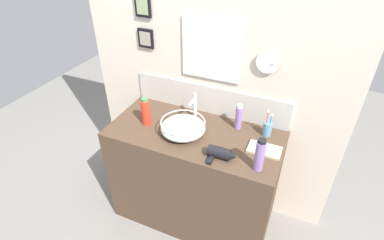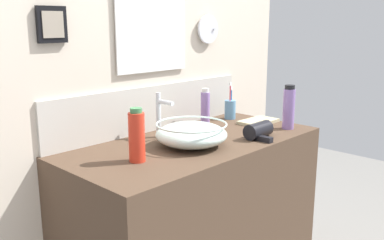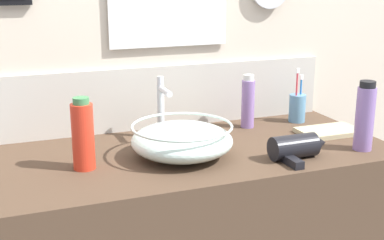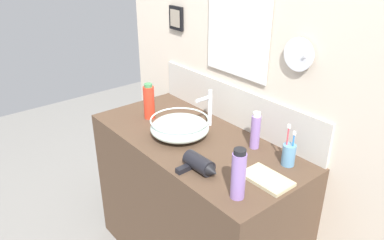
{
  "view_description": "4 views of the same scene",
  "coord_description": "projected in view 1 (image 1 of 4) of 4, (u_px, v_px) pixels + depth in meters",
  "views": [
    {
      "loc": [
        0.65,
        -1.54,
        2.12
      ],
      "look_at": [
        -0.02,
        0.0,
        0.96
      ],
      "focal_mm": 28.0,
      "sensor_mm": 36.0,
      "label": 1
    },
    {
      "loc": [
        -1.35,
        -1.27,
        1.38
      ],
      "look_at": [
        -0.02,
        0.0,
        0.96
      ],
      "focal_mm": 40.0,
      "sensor_mm": 36.0,
      "label": 2
    },
    {
      "loc": [
        -0.59,
        -1.49,
        1.41
      ],
      "look_at": [
        -0.02,
        0.0,
        0.96
      ],
      "focal_mm": 50.0,
      "sensor_mm": 36.0,
      "label": 3
    },
    {
      "loc": [
        1.32,
        -1.1,
        1.79
      ],
      "look_at": [
        -0.02,
        0.0,
        0.96
      ],
      "focal_mm": 35.0,
      "sensor_mm": 36.0,
      "label": 4
    }
  ],
  "objects": [
    {
      "name": "spray_bottle",
      "position": [
        260.0,
        155.0,
        1.74
      ],
      "size": [
        0.06,
        0.06,
        0.22
      ],
      "color": "#8C6BB2",
      "rests_on": "vanity_counter"
    },
    {
      "name": "faucet",
      "position": [
        194.0,
        105.0,
        2.16
      ],
      "size": [
        0.02,
        0.11,
        0.21
      ],
      "color": "silver",
      "rests_on": "vanity_counter"
    },
    {
      "name": "vanity_counter",
      "position": [
        194.0,
        176.0,
        2.34
      ],
      "size": [
        1.22,
        0.58,
        0.86
      ],
      "primitive_type": "cube",
      "color": "#4C3828",
      "rests_on": "ground"
    },
    {
      "name": "lotion_bottle",
      "position": [
        239.0,
        117.0,
        2.09
      ],
      "size": [
        0.05,
        0.05,
        0.19
      ],
      "color": "#8C6BB2",
      "rests_on": "vanity_counter"
    },
    {
      "name": "toothbrush_cup",
      "position": [
        267.0,
        129.0,
        2.04
      ],
      "size": [
        0.06,
        0.06,
        0.2
      ],
      "color": "#598CB2",
      "rests_on": "vanity_counter"
    },
    {
      "name": "soap_dispenser",
      "position": [
        146.0,
        112.0,
        2.13
      ],
      "size": [
        0.06,
        0.06,
        0.21
      ],
      "color": "red",
      "rests_on": "vanity_counter"
    },
    {
      "name": "ground_plane",
      "position": [
        194.0,
        212.0,
        2.58
      ],
      "size": [
        6.0,
        6.0,
        0.0
      ],
      "primitive_type": "plane",
      "color": "gray"
    },
    {
      "name": "hand_towel",
      "position": [
        264.0,
        150.0,
        1.93
      ],
      "size": [
        0.21,
        0.13,
        0.02
      ],
      "primitive_type": "cube",
      "color": "tan",
      "rests_on": "vanity_counter"
    },
    {
      "name": "back_panel",
      "position": [
        213.0,
        60.0,
        2.1
      ],
      "size": [
        1.97,
        0.1,
        2.56
      ],
      "color": "beige",
      "rests_on": "ground"
    },
    {
      "name": "hair_drier",
      "position": [
        221.0,
        153.0,
        1.86
      ],
      "size": [
        0.19,
        0.13,
        0.07
      ],
      "color": "black",
      "rests_on": "vanity_counter"
    },
    {
      "name": "glass_bowl_sink",
      "position": [
        183.0,
        127.0,
        2.05
      ],
      "size": [
        0.31,
        0.31,
        0.1
      ],
      "color": "silver",
      "rests_on": "vanity_counter"
    }
  ]
}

